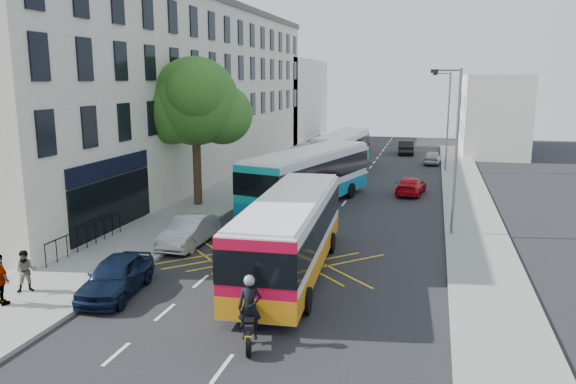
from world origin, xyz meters
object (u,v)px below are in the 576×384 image
Objects in this scene: bus_mid at (309,177)px; pedestrian_far at (0,279)px; distant_car_grey at (358,145)px; pedestrian_near at (26,271)px; street_tree at (195,102)px; motorbike at (250,311)px; distant_car_dark at (406,147)px; lamp_near at (454,143)px; distant_car_silver at (432,157)px; bus_near at (290,234)px; bus_far at (342,151)px; parked_car_blue at (116,276)px; red_hatchback at (411,186)px; lamp_far at (447,116)px; parked_car_silver at (189,231)px.

pedestrian_far is (-6.65, -17.97, -0.75)m from bus_mid.
distant_car_grey is 44.39m from pedestrian_near.
street_tree reaches higher than pedestrian_far.
motorbike is 44.05m from distant_car_dark.
lamp_near reaches higher than distant_car_silver.
bus_far is (-2.12, 26.13, 0.01)m from bus_near.
bus_far reaches higher than distant_car_grey.
motorbike is (-5.95, -13.36, -3.62)m from lamp_near.
parked_car_blue is (-5.52, -3.71, -0.96)m from bus_near.
street_tree is 1.90× the size of distant_car_grey.
distant_car_dark is at bearing 96.88° from lamp_near.
pedestrian_near is at bearing -98.35° from bus_far.
parked_car_blue reaches higher than red_hatchback.
bus_far is 2.77× the size of parked_car_blue.
motorbike reaches higher than pedestrian_far.
lamp_far is 3.43× the size of motorbike.
bus_mid is 16.27m from parked_car_blue.
street_tree is 15.30m from parked_car_blue.
parked_car_silver is at bearing 72.58° from distant_car_dark.
distant_car_dark is (-2.71, 6.33, 0.11)m from distant_car_silver.
pedestrian_far is (-3.06, -8.41, 0.36)m from parked_car_silver.
bus_mid is 6.90× the size of pedestrian_far.
bus_mid is at bearing -90.89° from pedestrian_far.
motorbike is at bearing -68.41° from bus_mid.
bus_near is at bearing -130.81° from lamp_near.
street_tree is 5.73× the size of pedestrian_near.
bus_mid reaches higher than distant_car_dark.
distant_car_grey is at bearing -78.22° from pedestrian_far.
lamp_near is 1.94× the size of parked_car_blue.
pedestrian_far reaches higher than distant_car_grey.
parked_car_silver is (0.00, 6.27, -0.01)m from parked_car_blue.
street_tree reaches higher than lamp_near.
lamp_far is 11.91m from distant_car_dark.
red_hatchback is at bearing 73.70° from bus_near.
street_tree is at bearing -108.16° from bus_far.
lamp_near reaches higher than distant_car_grey.
street_tree is at bearing 111.64° from parked_car_silver.
red_hatchback is (-2.29, -10.06, -4.04)m from lamp_far.
bus_far is at bearing -82.03° from pedestrian_far.
pedestrian_near reaches higher than parked_car_silver.
lamp_near is at bearing 96.03° from distant_car_silver.
distant_car_dark is at bearing 94.55° from bus_mid.
parked_car_blue is 22.98m from red_hatchback.
motorbike is (-5.95, -33.36, -3.62)m from lamp_far.
street_tree is 17.71m from bus_far.
parked_car_silver is 2.32× the size of pedestrian_far.
bus_far is (-8.39, -1.14, -2.95)m from lamp_far.
parked_car_blue is 0.89× the size of distant_car_grey.
bus_near is (8.43, -10.24, -4.63)m from street_tree.
street_tree reaches higher than bus_mid.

